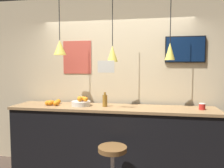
# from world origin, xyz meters

# --- Properties ---
(back_wall) EXTENTS (8.00, 0.06, 2.90)m
(back_wall) POSITION_xyz_m (0.00, 1.07, 1.45)
(back_wall) COLOR beige
(back_wall) RESTS_ON ground_plane
(service_counter) EXTENTS (3.13, 0.62, 1.10)m
(service_counter) POSITION_xyz_m (0.00, 0.65, 0.55)
(service_counter) COLOR black
(service_counter) RESTS_ON ground_plane
(bar_stool) EXTENTS (0.42, 0.42, 0.70)m
(bar_stool) POSITION_xyz_m (0.11, 0.04, 0.47)
(bar_stool) COLOR #B7B7BC
(bar_stool) RESTS_ON ground_plane
(fruit_bowl) EXTENTS (0.30, 0.30, 0.16)m
(fruit_bowl) POSITION_xyz_m (-0.49, 0.64, 1.15)
(fruit_bowl) COLOR beige
(fruit_bowl) RESTS_ON service_counter
(orange_pile) EXTENTS (0.23, 0.27, 0.08)m
(orange_pile) POSITION_xyz_m (-0.96, 0.63, 1.14)
(orange_pile) COLOR orange
(orange_pile) RESTS_ON service_counter
(juice_bottle) EXTENTS (0.07, 0.07, 0.22)m
(juice_bottle) POSITION_xyz_m (-0.11, 0.65, 1.20)
(juice_bottle) COLOR olive
(juice_bottle) RESTS_ON service_counter
(spread_jar) EXTENTS (0.09, 0.09, 0.09)m
(spread_jar) POSITION_xyz_m (1.31, 0.65, 1.15)
(spread_jar) COLOR red
(spread_jar) RESTS_ON service_counter
(pendant_lamp_left) EXTENTS (0.20, 0.20, 0.90)m
(pendant_lamp_left) POSITION_xyz_m (-0.85, 0.69, 2.02)
(pendant_lamp_left) COLOR black
(pendant_lamp_middle) EXTENTS (0.16, 0.16, 1.01)m
(pendant_lamp_middle) POSITION_xyz_m (0.00, 0.69, 1.92)
(pendant_lamp_middle) COLOR black
(pendant_lamp_right) EXTENTS (0.15, 0.15, 0.99)m
(pendant_lamp_right) POSITION_xyz_m (0.85, 0.69, 1.95)
(pendant_lamp_right) COLOR black
(mounted_tv) EXTENTS (0.61, 0.04, 0.41)m
(mounted_tv) POSITION_xyz_m (1.11, 1.01, 1.99)
(mounted_tv) COLOR black
(hanging_menu_board) EXTENTS (0.24, 0.01, 0.17)m
(hanging_menu_board) POSITION_xyz_m (-0.05, 0.42, 1.72)
(hanging_menu_board) COLOR silver
(wall_poster) EXTENTS (0.50, 0.01, 0.56)m
(wall_poster) POSITION_xyz_m (-0.68, 1.03, 1.88)
(wall_poster) COLOR #C64C3D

